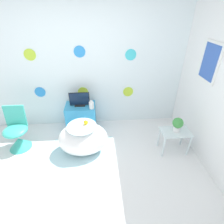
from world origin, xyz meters
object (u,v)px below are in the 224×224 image
at_px(vase, 91,105).
at_px(potted_plant_left, 178,124).
at_px(bathtub, 83,138).
at_px(tv, 79,100).
at_px(chair, 18,136).

xyz_separation_m(vase, potted_plant_left, (1.44, -0.67, -0.05)).
height_order(bathtub, tv, tv).
bearing_deg(potted_plant_left, bathtub, 176.00).
distance_m(chair, tv, 1.29).
relative_size(chair, vase, 4.77).
bearing_deg(potted_plant_left, chair, 173.67).
bearing_deg(bathtub, tv, 96.41).
xyz_separation_m(chair, potted_plant_left, (2.79, -0.31, 0.33)).
bearing_deg(chair, vase, 14.97).
xyz_separation_m(bathtub, tv, (-0.08, 0.69, 0.40)).
distance_m(bathtub, potted_plant_left, 1.63).
relative_size(vase, potted_plant_left, 0.64).
bearing_deg(tv, vase, -30.11).
xyz_separation_m(bathtub, vase, (0.16, 0.56, 0.35)).
bearing_deg(bathtub, vase, 74.33).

